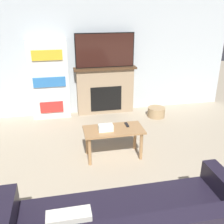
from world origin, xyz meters
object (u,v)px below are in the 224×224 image
(tv, at_px, (105,50))
(storage_basket, at_px, (156,112))
(fireplace, at_px, (105,90))
(coffee_table, at_px, (114,134))
(bookshelf, at_px, (50,80))

(tv, xyz_separation_m, storage_basket, (1.03, -0.46, -1.27))
(tv, bearing_deg, fireplace, 90.00)
(storage_basket, bearing_deg, coffee_table, -131.74)
(fireplace, bearing_deg, coffee_table, -96.42)
(fireplace, height_order, storage_basket, fireplace)
(storage_basket, bearing_deg, tv, 155.80)
(coffee_table, relative_size, storage_basket, 2.50)
(coffee_table, relative_size, bookshelf, 0.57)
(tv, xyz_separation_m, bookshelf, (-1.16, -0.00, -0.57))
(fireplace, xyz_separation_m, tv, (-0.00, -0.02, 0.86))
(tv, bearing_deg, bookshelf, -179.90)
(tv, bearing_deg, storage_basket, -24.20)
(coffee_table, xyz_separation_m, bookshelf, (-0.95, 1.85, 0.40))
(tv, distance_m, coffee_table, 2.10)
(coffee_table, bearing_deg, tv, 83.51)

